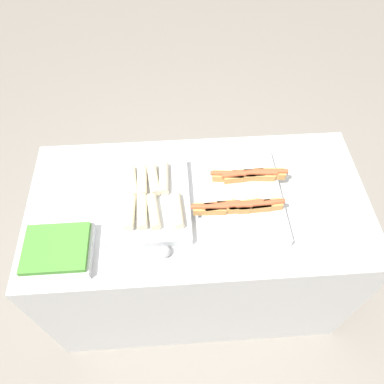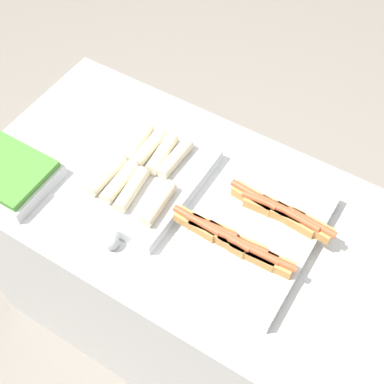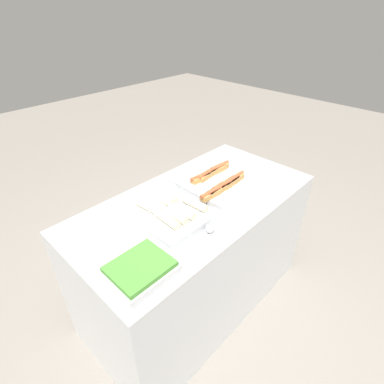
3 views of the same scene
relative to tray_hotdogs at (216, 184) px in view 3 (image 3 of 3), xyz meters
The scene contains 6 objects.
ground_plane 0.99m from the tray_hotdogs, behind, with size 12.00×12.00×0.00m, color gray.
counter 0.54m from the tray_hotdogs, behind, with size 1.61×0.81×0.94m.
tray_hotdogs is the anchor object (origin of this frame).
tray_wraps 0.43m from the tray_hotdogs, behind, with size 0.38×0.46×0.10m.
tray_side_front 0.84m from the tray_hotdogs, 163.94° to the right, with size 0.29×0.24×0.07m.
serving_spoon_near 0.45m from the tray_hotdogs, 144.83° to the right, with size 0.21×0.05×0.05m.
Camera 3 is at (-1.13, -1.06, 2.01)m, focal length 28.00 mm.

